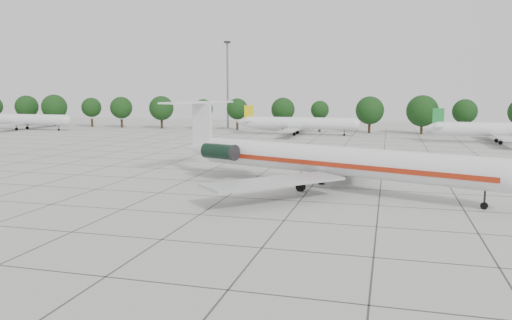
{
  "coord_description": "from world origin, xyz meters",
  "views": [
    {
      "loc": [
        16.69,
        -50.21,
        11.57
      ],
      "look_at": [
        2.09,
        4.47,
        3.5
      ],
      "focal_mm": 35.0,
      "sensor_mm": 36.0,
      "label": 1
    }
  ],
  "objects_px": {
    "bg_airliner_c": "(299,123)",
    "bg_airliner_d": "(503,130)",
    "main_airliner": "(317,159)",
    "bg_airliner_a": "(24,120)",
    "floodlight_mast": "(228,80)"
  },
  "relations": [
    {
      "from": "bg_airliner_c",
      "to": "bg_airliner_d",
      "type": "height_order",
      "value": "same"
    },
    {
      "from": "main_airliner",
      "to": "bg_airliner_a",
      "type": "height_order",
      "value": "main_airliner"
    },
    {
      "from": "bg_airliner_c",
      "to": "floodlight_mast",
      "type": "xyz_separation_m",
      "value": [
        -24.66,
        17.26,
        11.37
      ]
    },
    {
      "from": "bg_airliner_c",
      "to": "floodlight_mast",
      "type": "distance_m",
      "value": 32.18
    },
    {
      "from": "main_airliner",
      "to": "bg_airliner_a",
      "type": "distance_m",
      "value": 112.01
    },
    {
      "from": "bg_airliner_a",
      "to": "floodlight_mast",
      "type": "height_order",
      "value": "floodlight_mast"
    },
    {
      "from": "main_airliner",
      "to": "bg_airliner_a",
      "type": "relative_size",
      "value": 1.47
    },
    {
      "from": "main_airliner",
      "to": "floodlight_mast",
      "type": "height_order",
      "value": "floodlight_mast"
    },
    {
      "from": "bg_airliner_c",
      "to": "floodlight_mast",
      "type": "bearing_deg",
      "value": 145.0
    },
    {
      "from": "main_airliner",
      "to": "bg_airliner_d",
      "type": "xyz_separation_m",
      "value": [
        31.69,
        58.65,
        -0.61
      ]
    },
    {
      "from": "bg_airliner_c",
      "to": "bg_airliner_d",
      "type": "xyz_separation_m",
      "value": [
        45.71,
        -8.77,
        0.0
      ]
    },
    {
      "from": "main_airliner",
      "to": "bg_airliner_c",
      "type": "relative_size",
      "value": 1.47
    },
    {
      "from": "bg_airliner_d",
      "to": "main_airliner",
      "type": "bearing_deg",
      "value": -118.38
    },
    {
      "from": "bg_airliner_a",
      "to": "main_airliner",
      "type": "bearing_deg",
      "value": -34.13
    },
    {
      "from": "main_airliner",
      "to": "bg_airliner_a",
      "type": "xyz_separation_m",
      "value": [
        -92.72,
        62.84,
        -0.61
      ]
    }
  ]
}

